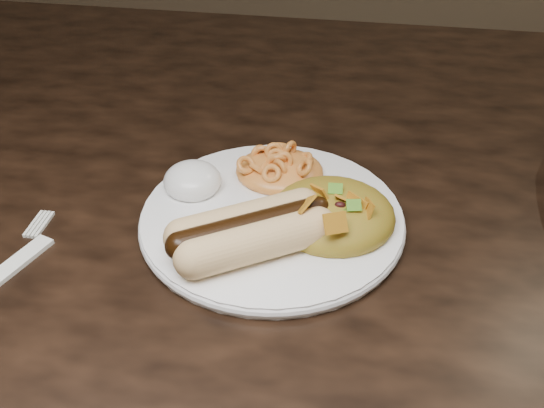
# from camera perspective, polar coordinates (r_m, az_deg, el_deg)

# --- Properties ---
(table) EXTENTS (1.60, 0.90, 0.75)m
(table) POSITION_cam_1_polar(r_m,az_deg,el_deg) (0.65, -5.52, -5.35)
(table) COLOR black
(table) RESTS_ON floor
(plate) EXTENTS (0.23, 0.23, 0.01)m
(plate) POSITION_cam_1_polar(r_m,az_deg,el_deg) (0.55, 0.00, -1.33)
(plate) COLOR white
(plate) RESTS_ON table
(hotdog) EXTENTS (0.11, 0.11, 0.03)m
(hotdog) POSITION_cam_1_polar(r_m,az_deg,el_deg) (0.50, -1.90, -2.39)
(hotdog) COLOR #F2BB8E
(hotdog) RESTS_ON plate
(mac_and_cheese) EXTENTS (0.08, 0.07, 0.03)m
(mac_and_cheese) POSITION_cam_1_polar(r_m,az_deg,el_deg) (0.58, 0.68, 3.93)
(mac_and_cheese) COLOR #F1A54B
(mac_and_cheese) RESTS_ON plate
(sour_cream) EXTENTS (0.06, 0.06, 0.03)m
(sour_cream) POSITION_cam_1_polar(r_m,az_deg,el_deg) (0.57, -7.20, 2.73)
(sour_cream) COLOR white
(sour_cream) RESTS_ON plate
(taco_salad) EXTENTS (0.11, 0.10, 0.05)m
(taco_salad) POSITION_cam_1_polar(r_m,az_deg,el_deg) (0.53, 5.50, -0.01)
(taco_salad) COLOR #B45316
(taco_salad) RESTS_ON plate
(fork) EXTENTS (0.06, 0.12, 0.00)m
(fork) POSITION_cam_1_polar(r_m,az_deg,el_deg) (0.54, -23.11, -5.87)
(fork) COLOR white
(fork) RESTS_ON table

